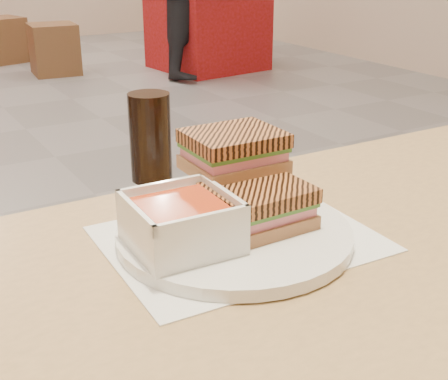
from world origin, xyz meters
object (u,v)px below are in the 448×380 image
main_table (330,347)px  soup_bowl (181,225)px  bg_chair_1l (54,49)px  bg_chair_1r (233,33)px  bg_chair_2r (2,40)px  panini_lower (258,206)px  cola_glass (150,137)px  bg_table_1 (208,27)px  plate (234,234)px

main_table → soup_bowl: 0.24m
bg_chair_1l → soup_bowl: bearing=-104.3°
main_table → bg_chair_1r: size_ratio=2.36×
bg_chair_1l → bg_chair_2r: 0.86m
soup_bowl → panini_lower: size_ratio=0.99×
main_table → bg_chair_2r: main_table is taller
panini_lower → bg_chair_2r: size_ratio=0.27×
panini_lower → bg_chair_1r: panini_lower is taller
panini_lower → bg_chair_1l: 5.03m
main_table → cola_glass: size_ratio=8.58×
bg_table_1 → bg_chair_2r: (-1.54, 1.29, -0.16)m
bg_chair_1r → plate: bearing=-121.7°
soup_bowl → bg_table_1: bearing=60.2°
cola_glass → bg_table_1: size_ratio=0.15×
panini_lower → cola_glass: (-0.03, 0.26, 0.03)m
bg_chair_1l → panini_lower: bearing=-103.1°
bg_chair_1r → soup_bowl: bearing=-122.4°
main_table → plate: 0.19m
panini_lower → cola_glass: cola_glass is taller
cola_glass → bg_table_1: cola_glass is taller
main_table → cola_glass: bearing=99.7°
bg_table_1 → bg_chair_2r: bearing=140.1°
cola_glass → bg_table_1: 4.83m
cola_glass → bg_chair_1r: bearing=56.9°
bg_chair_1l → bg_chair_2r: bg_chair_1l is taller
panini_lower → bg_chair_2r: panini_lower is taller
main_table → bg_table_1: (2.38, 4.52, -0.26)m
bg_chair_1l → plate: bearing=-103.5°
cola_glass → bg_chair_2r: cola_glass is taller
bg_chair_2r → panini_lower: bearing=-98.7°
soup_bowl → cola_glass: (0.08, 0.26, 0.03)m
panini_lower → bg_chair_1l: panini_lower is taller
plate → soup_bowl: 0.09m
cola_glass → bg_table_1: bearing=59.4°
plate → bg_chair_2r: 5.78m
main_table → bg_table_1: main_table is taller
bg_chair_1l → bg_chair_1r: (1.81, -0.06, 0.02)m
soup_bowl → bg_chair_1l: size_ratio=0.29×
cola_glass → bg_chair_1r: 5.46m
main_table → bg_chair_2r: 5.88m
cola_glass → bg_chair_1r: size_ratio=0.28×
soup_bowl → bg_chair_2r: size_ratio=0.27×
bg_chair_2r → bg_chair_1r: bearing=-23.0°
cola_glass → bg_chair_2r: bearing=80.6°
soup_bowl → panini_lower: (0.11, -0.00, -0.00)m
bg_chair_1r → bg_chair_2r: size_ratio=1.12×
plate → bg_chair_1l: plate is taller
plate → main_table: bearing=-60.6°
bg_table_1 → bg_chair_1l: bg_table_1 is taller
panini_lower → cola_glass: size_ratio=0.89×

